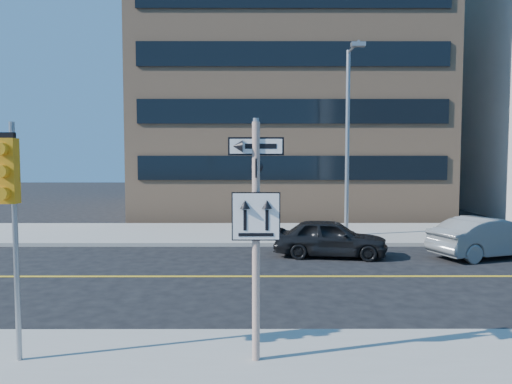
{
  "coord_description": "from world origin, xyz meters",
  "views": [
    {
      "loc": [
        -0.02,
        -10.72,
        3.57
      ],
      "look_at": [
        0.02,
        4.0,
        2.54
      ],
      "focal_mm": 35.0,
      "sensor_mm": 36.0,
      "label": 1
    }
  ],
  "objects_px": {
    "parked_car_b": "(489,237)",
    "streetlight_a": "(349,130)",
    "traffic_signal": "(9,191)",
    "parked_car_a": "(330,238)",
    "sign_pole": "(256,226)"
  },
  "relations": [
    {
      "from": "parked_car_a",
      "to": "streetlight_a",
      "type": "height_order",
      "value": "streetlight_a"
    },
    {
      "from": "parked_car_a",
      "to": "parked_car_b",
      "type": "bearing_deg",
      "value": -82.94
    },
    {
      "from": "traffic_signal",
      "to": "streetlight_a",
      "type": "relative_size",
      "value": 0.5
    },
    {
      "from": "parked_car_a",
      "to": "parked_car_b",
      "type": "relative_size",
      "value": 0.91
    },
    {
      "from": "traffic_signal",
      "to": "parked_car_b",
      "type": "height_order",
      "value": "traffic_signal"
    },
    {
      "from": "traffic_signal",
      "to": "streetlight_a",
      "type": "xyz_separation_m",
      "value": [
        8.0,
        13.42,
        1.73
      ]
    },
    {
      "from": "parked_car_b",
      "to": "streetlight_a",
      "type": "distance_m",
      "value": 7.1
    },
    {
      "from": "parked_car_b",
      "to": "streetlight_a",
      "type": "height_order",
      "value": "streetlight_a"
    },
    {
      "from": "parked_car_b",
      "to": "traffic_signal",
      "type": "bearing_deg",
      "value": 108.12
    },
    {
      "from": "sign_pole",
      "to": "parked_car_b",
      "type": "relative_size",
      "value": 0.92
    },
    {
      "from": "traffic_signal",
      "to": "parked_car_a",
      "type": "relative_size",
      "value": 1.0
    },
    {
      "from": "traffic_signal",
      "to": "streetlight_a",
      "type": "bearing_deg",
      "value": 59.2
    },
    {
      "from": "sign_pole",
      "to": "streetlight_a",
      "type": "height_order",
      "value": "streetlight_a"
    },
    {
      "from": "traffic_signal",
      "to": "parked_car_a",
      "type": "bearing_deg",
      "value": 55.27
    },
    {
      "from": "sign_pole",
      "to": "parked_car_b",
      "type": "xyz_separation_m",
      "value": [
        8.33,
        9.34,
        -1.71
      ]
    }
  ]
}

